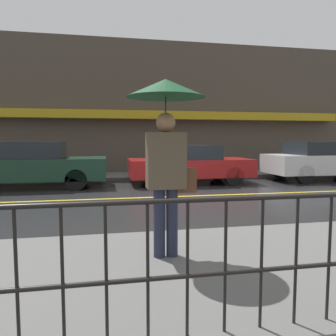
% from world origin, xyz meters
% --- Properties ---
extents(ground_plane, '(80.00, 80.00, 0.00)m').
position_xyz_m(ground_plane, '(0.00, 0.00, 0.00)').
color(ground_plane, '#262628').
extents(sidewalk_near, '(28.00, 2.99, 0.13)m').
position_xyz_m(sidewalk_near, '(0.00, -5.15, 0.06)').
color(sidewalk_near, '#60605E').
rests_on(sidewalk_near, ground_plane).
extents(sidewalk_far, '(28.00, 2.17, 0.13)m').
position_xyz_m(sidewalk_far, '(0.00, 4.74, 0.06)').
color(sidewalk_far, '#60605E').
rests_on(sidewalk_far, ground_plane).
extents(lane_marking, '(25.20, 0.12, 0.01)m').
position_xyz_m(lane_marking, '(0.00, 0.00, 0.00)').
color(lane_marking, gold).
rests_on(lane_marking, ground_plane).
extents(building_storefront, '(28.00, 0.85, 5.87)m').
position_xyz_m(building_storefront, '(0.00, 5.95, 2.91)').
color(building_storefront, '#4C4238').
rests_on(building_storefront, ground_plane).
extents(pedestrian, '(0.93, 0.93, 2.13)m').
position_xyz_m(pedestrian, '(-1.70, -4.76, 1.72)').
color(pedestrian, '#23283D').
rests_on(pedestrian, sidewalk_near).
extents(car_dark_green, '(4.79, 1.79, 1.48)m').
position_xyz_m(car_dark_green, '(-4.83, 2.46, 0.76)').
color(car_dark_green, '#193828').
rests_on(car_dark_green, ground_plane).
extents(car_red, '(4.24, 1.80, 1.35)m').
position_xyz_m(car_red, '(0.46, 2.46, 0.70)').
color(car_red, maroon).
rests_on(car_red, ground_plane).
extents(car_white, '(4.46, 1.84, 1.46)m').
position_xyz_m(car_white, '(5.79, 2.46, 0.76)').
color(car_white, silver).
rests_on(car_white, ground_plane).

